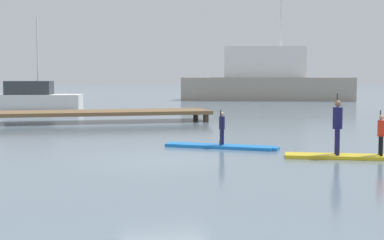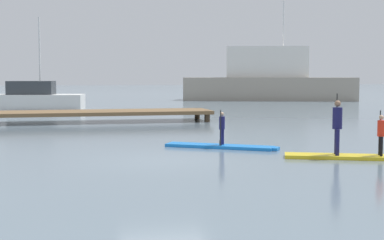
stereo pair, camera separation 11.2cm
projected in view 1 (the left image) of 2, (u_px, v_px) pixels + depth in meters
name	position (u px, v px, depth m)	size (l,w,h in m)	color
ground_plane	(165.00, 161.00, 15.79)	(240.00, 240.00, 0.00)	slate
paddleboard_near	(221.00, 146.00, 18.55)	(3.47, 2.49, 0.10)	blue
paddler_child_solo	(222.00, 127.00, 18.48)	(0.27, 0.34, 1.15)	#19194C
paddleboard_far	(349.00, 157.00, 16.23)	(3.59, 1.96, 0.10)	gold
paddler_adult	(337.00, 124.00, 16.21)	(0.36, 0.47, 1.74)	#19194C
paddler_child_front	(381.00, 133.00, 16.05)	(0.26, 0.38, 1.27)	black
fishing_boat_white_large	(266.00, 81.00, 53.71)	(16.40, 8.81, 15.76)	#9E9384
fishing_boat_green_midground	(24.00, 99.00, 39.86)	(8.45, 3.88, 6.40)	silver
floating_dock	(92.00, 113.00, 28.66)	(11.92, 2.79, 0.57)	brown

